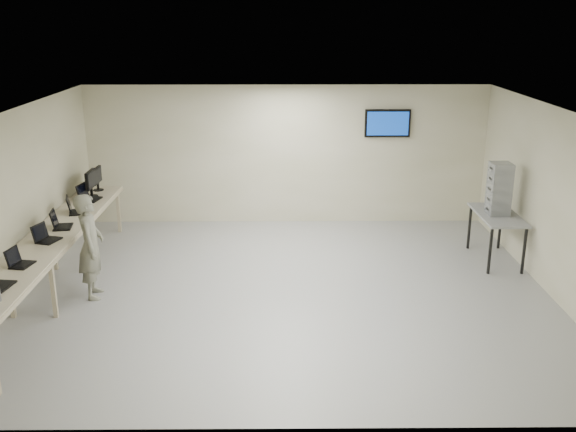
{
  "coord_description": "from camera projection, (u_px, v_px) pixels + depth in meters",
  "views": [
    {
      "loc": [
        -0.08,
        -9.18,
        4.1
      ],
      "look_at": [
        0.0,
        0.2,
        1.15
      ],
      "focal_mm": 40.0,
      "sensor_mm": 36.0,
      "label": 1
    }
  ],
  "objects": [
    {
      "name": "laptop_4",
      "position": [
        74.0,
        209.0,
        10.81
      ],
      "size": [
        0.39,
        0.42,
        0.28
      ],
      "rotation": [
        0.0,
        0.0,
        0.27
      ],
      "color": "black",
      "rests_on": "workbench"
    },
    {
      "name": "room",
      "position": [
        290.0,
        202.0,
        9.62
      ],
      "size": [
        8.01,
        7.01,
        2.81
      ],
      "color": "#999999",
      "rests_on": "ground"
    },
    {
      "name": "monitor_far",
      "position": [
        97.0,
        177.0,
        12.15
      ],
      "size": [
        0.2,
        0.45,
        0.44
      ],
      "color": "black",
      "rests_on": "workbench"
    },
    {
      "name": "laptop_3",
      "position": [
        59.0,
        223.0,
        10.06
      ],
      "size": [
        0.35,
        0.4,
        0.28
      ],
      "rotation": [
        0.0,
        0.0,
        0.15
      ],
      "color": "black",
      "rests_on": "workbench"
    },
    {
      "name": "laptop_2",
      "position": [
        45.0,
        237.0,
        9.46
      ],
      "size": [
        0.37,
        0.4,
        0.27
      ],
      "rotation": [
        0.0,
        0.0,
        -0.3
      ],
      "color": "black",
      "rests_on": "workbench"
    },
    {
      "name": "soldier",
      "position": [
        91.0,
        246.0,
        9.55
      ],
      "size": [
        0.48,
        0.64,
        1.61
      ],
      "primitive_type": "imported",
      "rotation": [
        0.0,
        0.0,
        1.74
      ],
      "color": "#696B51",
      "rests_on": "ground"
    },
    {
      "name": "laptop_5",
      "position": [
        87.0,
        196.0,
        11.55
      ],
      "size": [
        0.38,
        0.43,
        0.3
      ],
      "rotation": [
        0.0,
        0.0,
        -0.17
      ],
      "color": "black",
      "rests_on": "workbench"
    },
    {
      "name": "storage_bins",
      "position": [
        499.0,
        189.0,
        10.82
      ],
      "size": [
        0.34,
        0.37,
        0.89
      ],
      "color": "gray",
      "rests_on": "side_table"
    },
    {
      "name": "monitor_near",
      "position": [
        91.0,
        181.0,
        11.73
      ],
      "size": [
        0.22,
        0.49,
        0.49
      ],
      "color": "black",
      "rests_on": "workbench"
    },
    {
      "name": "laptop_1",
      "position": [
        18.0,
        261.0,
        8.54
      ],
      "size": [
        0.31,
        0.35,
        0.25
      ],
      "rotation": [
        0.0,
        0.0,
        -0.18
      ],
      "color": "black",
      "rests_on": "workbench"
    },
    {
      "name": "side_table",
      "position": [
        497.0,
        218.0,
        10.97
      ],
      "size": [
        0.66,
        1.41,
        0.85
      ],
      "color": "gray",
      "rests_on": "ground"
    },
    {
      "name": "workbench",
      "position": [
        52.0,
        241.0,
        9.71
      ],
      "size": [
        0.76,
        6.0,
        0.9
      ],
      "color": "beige",
      "rests_on": "ground"
    }
  ]
}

